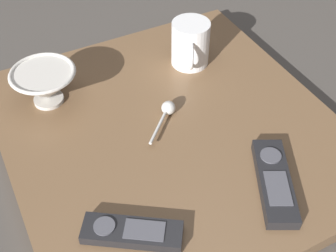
% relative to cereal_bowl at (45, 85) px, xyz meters
% --- Properties ---
extents(ground_plane, '(6.00, 6.00, 0.00)m').
position_rel_cereal_bowl_xyz_m(ground_plane, '(0.19, -0.19, -0.08)').
color(ground_plane, '#47423D').
extents(table, '(0.63, 0.67, 0.03)m').
position_rel_cereal_bowl_xyz_m(table, '(0.19, -0.19, -0.06)').
color(table, brown).
rests_on(table, ground).
extents(cereal_bowl, '(0.13, 0.13, 0.08)m').
position_rel_cereal_bowl_xyz_m(cereal_bowl, '(0.00, 0.00, 0.00)').
color(cereal_bowl, beige).
rests_on(cereal_bowl, table).
extents(coffee_mug, '(0.08, 0.11, 0.10)m').
position_rel_cereal_bowl_xyz_m(coffee_mug, '(0.33, -0.02, 0.01)').
color(coffee_mug, white).
rests_on(coffee_mug, table).
extents(teaspoon, '(0.09, 0.09, 0.03)m').
position_rel_cereal_bowl_xyz_m(teaspoon, '(0.20, -0.15, -0.03)').
color(teaspoon, silver).
rests_on(teaspoon, table).
extents(tv_remote_near, '(0.13, 0.18, 0.02)m').
position_rel_cereal_bowl_xyz_m(tv_remote_near, '(0.29, -0.40, -0.03)').
color(tv_remote_near, black).
rests_on(tv_remote_near, table).
extents(tv_remote_far, '(0.16, 0.13, 0.02)m').
position_rel_cereal_bowl_xyz_m(tv_remote_far, '(0.02, -0.37, -0.03)').
color(tv_remote_far, black).
rests_on(tv_remote_far, table).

